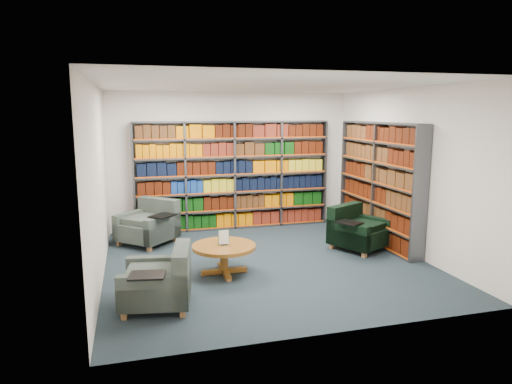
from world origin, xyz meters
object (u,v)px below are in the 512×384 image
object	(u,v)px
chair_teal_front	(163,283)
coffee_table	(224,251)
chair_teal_left	(150,226)
chair_green_right	(356,231)

from	to	relation	value
chair_teal_front	coffee_table	xyz separation A→B (m)	(0.96, 0.93, 0.05)
chair_teal_left	coffee_table	xyz separation A→B (m)	(0.98, -2.00, 0.04)
coffee_table	chair_teal_left	bearing A→B (deg)	116.15
coffee_table	chair_teal_front	bearing A→B (deg)	-136.11
chair_teal_front	coffee_table	size ratio (longest dim) A/B	1.10
chair_teal_front	chair_green_right	bearing A→B (deg)	24.71
chair_green_right	chair_teal_left	bearing A→B (deg)	159.25
chair_teal_left	chair_green_right	xyz separation A→B (m)	(3.50, -1.33, -0.02)
chair_green_right	chair_teal_front	size ratio (longest dim) A/B	1.07
chair_teal_left	coffee_table	size ratio (longest dim) A/B	1.30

